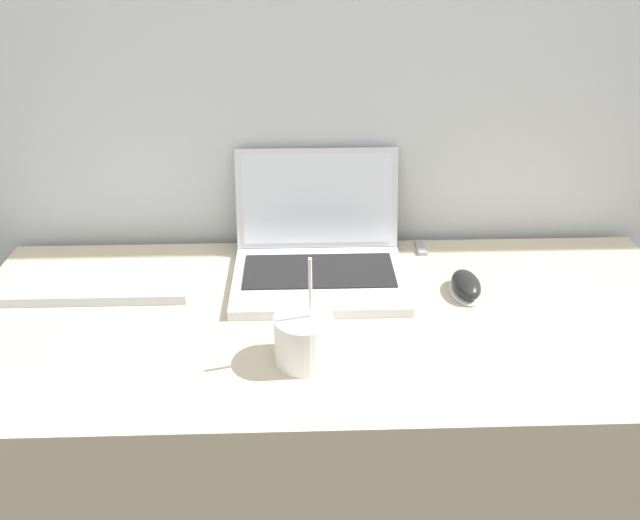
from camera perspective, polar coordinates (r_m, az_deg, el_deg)
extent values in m
cube|color=beige|center=(1.41, 1.08, -17.19)|extent=(1.40, 0.59, 0.72)
cube|color=silver|center=(1.26, -0.06, -1.87)|extent=(0.35, 0.25, 0.02)
cube|color=black|center=(1.27, -0.09, -0.99)|extent=(0.31, 0.13, 0.00)
cube|color=silver|center=(1.35, -0.27, 5.66)|extent=(0.35, 0.08, 0.21)
cube|color=white|center=(1.34, -0.27, 5.63)|extent=(0.32, 0.06, 0.18)
cylinder|color=white|center=(1.04, -1.51, -7.24)|extent=(0.10, 0.10, 0.09)
cylinder|color=black|center=(1.02, -1.54, -5.45)|extent=(0.08, 0.08, 0.01)
cylinder|color=white|center=(1.00, -0.87, -3.83)|extent=(0.01, 0.03, 0.18)
ellipsoid|color=white|center=(1.27, 13.12, -2.85)|extent=(0.06, 0.10, 0.01)
ellipsoid|color=black|center=(1.26, 13.21, -2.20)|extent=(0.06, 0.10, 0.04)
cube|color=silver|center=(1.33, -19.52, -1.95)|extent=(0.37, 0.14, 0.02)
cube|color=#99999E|center=(1.41, 9.19, 1.11)|extent=(0.02, 0.06, 0.01)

